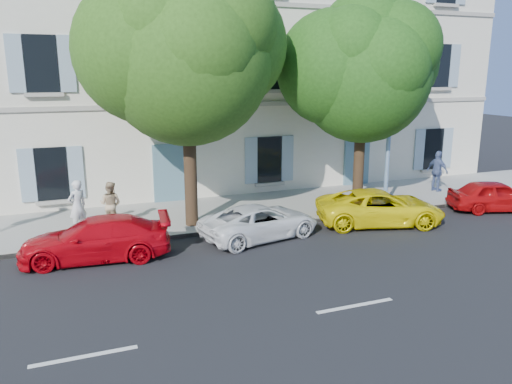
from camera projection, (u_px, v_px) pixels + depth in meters
name	position (u px, v px, depth m)	size (l,w,h in m)	color
ground	(285.00, 250.00, 15.27)	(90.00, 90.00, 0.00)	black
sidewalk	(238.00, 211.00, 19.29)	(36.00, 4.50, 0.15)	#A09E96
kerb	(258.00, 227.00, 17.32)	(36.00, 0.16, 0.16)	#9E998E
building	(197.00, 57.00, 23.13)	(28.00, 7.00, 12.00)	silver
car_red_coupe	(96.00, 239.00, 14.41)	(1.73, 4.25, 1.23)	#BC0510
car_white_coupe	(260.00, 222.00, 16.28)	(1.84, 4.00, 1.11)	white
car_yellow_supercar	(380.00, 207.00, 17.74)	(2.07, 4.48, 1.24)	yellow
car_red_hatchback	(496.00, 196.00, 19.46)	(1.44, 3.57, 1.22)	#AD0A0C
tree_left	(187.00, 60.00, 16.03)	(5.54, 5.54, 8.58)	#3A2819
tree_right	(363.00, 76.00, 18.83)	(5.07, 5.07, 7.82)	#3A2819
street_lamp	(395.00, 84.00, 18.64)	(0.30, 1.78, 8.36)	#7293BF
pedestrian_a	(78.00, 206.00, 16.33)	(0.64, 0.42, 1.75)	silver
pedestrian_b	(111.00, 204.00, 16.94)	(0.76, 0.60, 1.57)	tan
pedestrian_c	(437.00, 171.00, 22.01)	(1.05, 0.44, 1.80)	#4D5F8D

